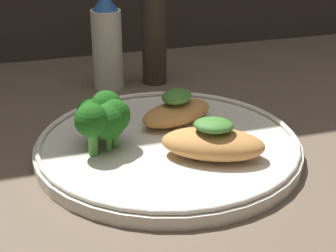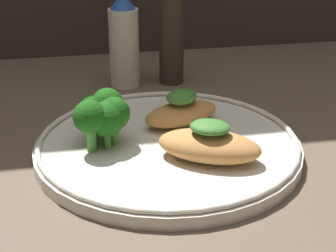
# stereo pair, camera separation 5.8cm
# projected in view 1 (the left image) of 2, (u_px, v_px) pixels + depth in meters

# --- Properties ---
(ground_plane) EXTENTS (1.80, 1.80, 0.01)m
(ground_plane) POSITION_uv_depth(u_px,v_px,m) (168.00, 156.00, 0.60)
(ground_plane) COLOR brown
(plate) EXTENTS (0.30, 0.30, 0.02)m
(plate) POSITION_uv_depth(u_px,v_px,m) (168.00, 145.00, 0.59)
(plate) COLOR silver
(plate) RESTS_ON ground_plane
(grilled_meat_front) EXTENTS (0.12, 0.10, 0.04)m
(grilled_meat_front) POSITION_uv_depth(u_px,v_px,m) (213.00, 142.00, 0.55)
(grilled_meat_front) COLOR #BC7F42
(grilled_meat_front) RESTS_ON plate
(grilled_meat_middle) EXTENTS (0.11, 0.08, 0.04)m
(grilled_meat_middle) POSITION_uv_depth(u_px,v_px,m) (177.00, 111.00, 0.63)
(grilled_meat_middle) COLOR #BC7F42
(grilled_meat_middle) RESTS_ON plate
(broccoli_bunch) EXTENTS (0.06, 0.06, 0.06)m
(broccoli_bunch) POSITION_uv_depth(u_px,v_px,m) (102.00, 117.00, 0.56)
(broccoli_bunch) COLOR #4C8E38
(broccoli_bunch) RESTS_ON plate
(sauce_bottle) EXTENTS (0.05, 0.05, 0.14)m
(sauce_bottle) POSITION_uv_depth(u_px,v_px,m) (107.00, 43.00, 0.77)
(sauce_bottle) COLOR silver
(sauce_bottle) RESTS_ON ground_plane
(pepper_grinder) EXTENTS (0.04, 0.04, 0.19)m
(pepper_grinder) POSITION_uv_depth(u_px,v_px,m) (154.00, 28.00, 0.78)
(pepper_grinder) COLOR #382D23
(pepper_grinder) RESTS_ON ground_plane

